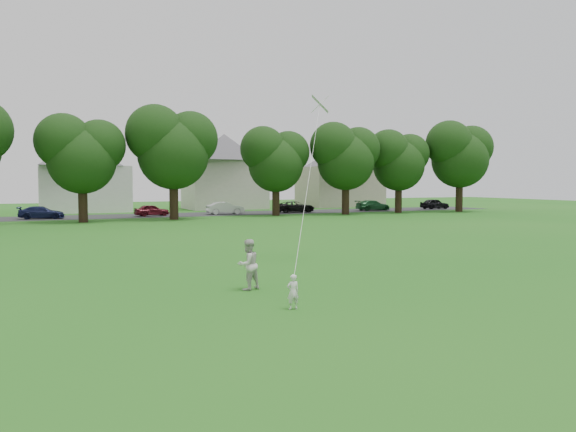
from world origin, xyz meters
name	(u,v)px	position (x,y,z in m)	size (l,w,h in m)	color
ground	(255,313)	(0.00, 0.00, 0.00)	(160.00, 160.00, 0.00)	#1D6216
street	(94,217)	(0.00, 42.00, 0.01)	(90.00, 7.00, 0.01)	#2D2D30
toddler	(293,292)	(1.05, -0.01, 0.46)	(0.34, 0.22, 0.92)	silver
older_boy	(248,265)	(0.90, 2.93, 0.78)	(0.76, 0.59, 1.56)	beige
kite	(310,173)	(3.52, 3.96, 3.61)	(3.00, 4.58, 11.06)	white
tree_row	(140,147)	(3.33, 36.06, 6.29)	(80.95, 9.59, 10.21)	black
parked_cars	(153,210)	(5.26, 41.00, 0.60)	(72.04, 2.58, 1.24)	black
house_row	(87,166)	(0.33, 52.00, 5.03)	(78.08, 14.24, 10.62)	beige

